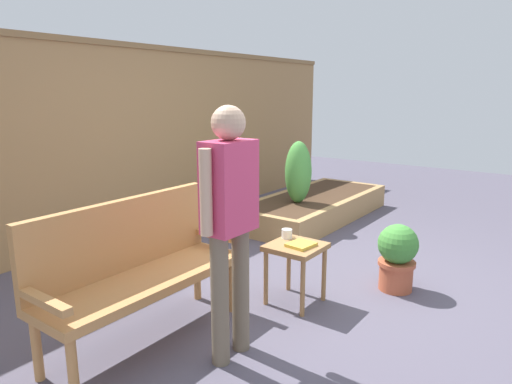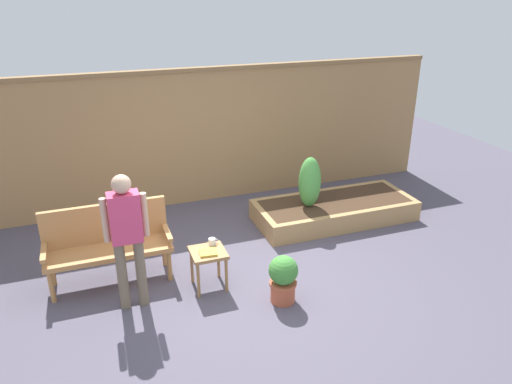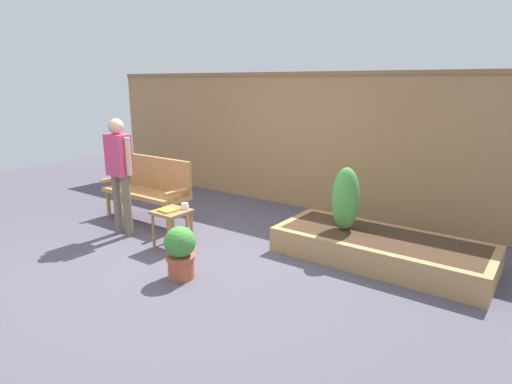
# 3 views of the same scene
# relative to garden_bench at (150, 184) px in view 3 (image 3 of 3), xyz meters

# --- Properties ---
(ground_plane) EXTENTS (14.00, 14.00, 0.00)m
(ground_plane) POSITION_rel_garden_bench_xyz_m (1.45, -0.66, -0.54)
(ground_plane) COLOR #514C5B
(fence_back) EXTENTS (8.40, 0.14, 2.16)m
(fence_back) POSITION_rel_garden_bench_xyz_m (1.45, 1.94, 0.55)
(fence_back) COLOR #A37A4C
(fence_back) RESTS_ON ground_plane
(garden_bench) EXTENTS (1.44, 0.48, 0.94)m
(garden_bench) POSITION_rel_garden_bench_xyz_m (0.00, 0.00, 0.00)
(garden_bench) COLOR #B77F47
(garden_bench) RESTS_ON ground_plane
(side_table) EXTENTS (0.40, 0.40, 0.48)m
(side_table) POSITION_rel_garden_bench_xyz_m (1.07, -0.58, -0.15)
(side_table) COLOR #9E7042
(side_table) RESTS_ON ground_plane
(cup_on_table) EXTENTS (0.12, 0.08, 0.08)m
(cup_on_table) POSITION_rel_garden_bench_xyz_m (1.16, -0.44, -0.03)
(cup_on_table) COLOR white
(cup_on_table) RESTS_ON side_table
(book_on_table) EXTENTS (0.21, 0.19, 0.02)m
(book_on_table) POSITION_rel_garden_bench_xyz_m (1.06, -0.63, -0.05)
(book_on_table) COLOR gold
(book_on_table) RESTS_ON side_table
(potted_boxwood) EXTENTS (0.33, 0.33, 0.57)m
(potted_boxwood) POSITION_rel_garden_bench_xyz_m (1.78, -1.14, -0.24)
(potted_boxwood) COLOR #B75638
(potted_boxwood) RESTS_ON ground_plane
(raised_planter_bed) EXTENTS (2.40, 1.00, 0.30)m
(raised_planter_bed) POSITION_rel_garden_bench_xyz_m (3.32, 0.52, -0.39)
(raised_planter_bed) COLOR #AD8451
(raised_planter_bed) RESTS_ON ground_plane
(shrub_near_bench) EXTENTS (0.32, 0.32, 0.75)m
(shrub_near_bench) POSITION_rel_garden_bench_xyz_m (2.87, 0.49, 0.13)
(shrub_near_bench) COLOR brown
(shrub_near_bench) RESTS_ON raised_planter_bed
(person_by_bench) EXTENTS (0.47, 0.20, 1.56)m
(person_by_bench) POSITION_rel_garden_bench_xyz_m (0.19, -0.65, 0.39)
(person_by_bench) COLOR #70604C
(person_by_bench) RESTS_ON ground_plane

